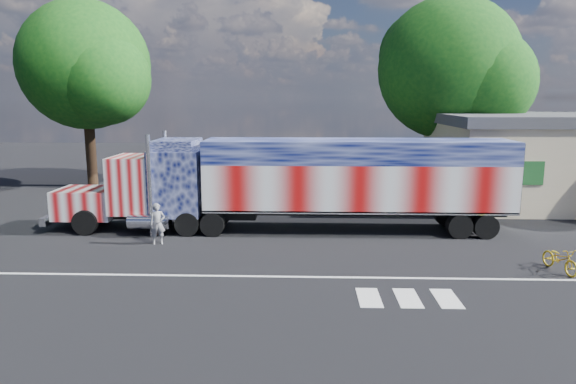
{
  "coord_description": "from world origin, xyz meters",
  "views": [
    {
      "loc": [
        0.79,
        -20.01,
        6.15
      ],
      "look_at": [
        0.0,
        3.0,
        1.9
      ],
      "focal_mm": 32.0,
      "sensor_mm": 36.0,
      "label": 1
    }
  ],
  "objects_px": {
    "tree_ne_a": "(451,69)",
    "woman": "(157,224)",
    "semi_truck": "(299,181)",
    "coach_bus": "(260,171)",
    "bicycle": "(560,259)",
    "tree_nw_a": "(87,66)"
  },
  "relations": [
    {
      "from": "semi_truck",
      "to": "tree_nw_a",
      "type": "height_order",
      "value": "tree_nw_a"
    },
    {
      "from": "tree_ne_a",
      "to": "semi_truck",
      "type": "bearing_deg",
      "value": -129.99
    },
    {
      "from": "semi_truck",
      "to": "bicycle",
      "type": "xyz_separation_m",
      "value": [
        9.39,
        -5.54,
        -1.88
      ]
    },
    {
      "from": "bicycle",
      "to": "tree_nw_a",
      "type": "xyz_separation_m",
      "value": [
        -23.98,
        17.31,
        7.79
      ]
    },
    {
      "from": "semi_truck",
      "to": "woman",
      "type": "bearing_deg",
      "value": -157.12
    },
    {
      "from": "bicycle",
      "to": "tree_nw_a",
      "type": "relative_size",
      "value": 0.14
    },
    {
      "from": "coach_bus",
      "to": "woman",
      "type": "distance_m",
      "value": 10.26
    },
    {
      "from": "semi_truck",
      "to": "coach_bus",
      "type": "height_order",
      "value": "semi_truck"
    },
    {
      "from": "semi_truck",
      "to": "tree_ne_a",
      "type": "height_order",
      "value": "tree_ne_a"
    },
    {
      "from": "tree_ne_a",
      "to": "woman",
      "type": "bearing_deg",
      "value": -137.95
    },
    {
      "from": "semi_truck",
      "to": "woman",
      "type": "height_order",
      "value": "semi_truck"
    },
    {
      "from": "coach_bus",
      "to": "semi_truck",
      "type": "bearing_deg",
      "value": -70.99
    },
    {
      "from": "semi_truck",
      "to": "coach_bus",
      "type": "distance_m",
      "value": 7.48
    },
    {
      "from": "tree_nw_a",
      "to": "bicycle",
      "type": "bearing_deg",
      "value": -35.82
    },
    {
      "from": "coach_bus",
      "to": "bicycle",
      "type": "relative_size",
      "value": 6.77
    },
    {
      "from": "bicycle",
      "to": "woman",
      "type": "bearing_deg",
      "value": 156.13
    },
    {
      "from": "tree_nw_a",
      "to": "tree_ne_a",
      "type": "bearing_deg",
      "value": 0.07
    },
    {
      "from": "bicycle",
      "to": "semi_truck",
      "type": "bearing_deg",
      "value": 136.7
    },
    {
      "from": "semi_truck",
      "to": "woman",
      "type": "relative_size",
      "value": 12.14
    },
    {
      "from": "semi_truck",
      "to": "coach_bus",
      "type": "xyz_separation_m",
      "value": [
        -2.43,
        7.06,
        -0.53
      ]
    },
    {
      "from": "woman",
      "to": "tree_ne_a",
      "type": "relative_size",
      "value": 0.14
    },
    {
      "from": "semi_truck",
      "to": "bicycle",
      "type": "height_order",
      "value": "semi_truck"
    }
  ]
}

